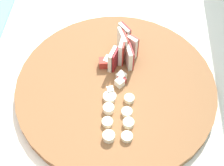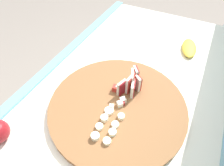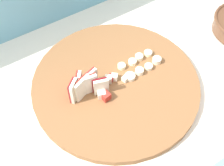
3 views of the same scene
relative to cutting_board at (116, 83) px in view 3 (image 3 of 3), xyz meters
name	(u,v)px [view 3 (image 3 of 3)]	position (x,y,z in m)	size (l,w,h in m)	color
tiled_countertop	(105,160)	(-0.05, -0.01, -0.46)	(1.36, 0.68, 0.91)	silver
tile_backsplash	(56,68)	(-0.05, 0.35, -0.25)	(2.40, 0.04, 1.32)	#6BADC6
cutting_board	(116,83)	(0.00, 0.00, 0.00)	(0.46, 0.46, 0.02)	brown
apple_wedge_fan	(85,85)	(-0.09, 0.01, 0.04)	(0.10, 0.07, 0.07)	maroon
apple_dice_pile	(109,86)	(-0.03, -0.01, 0.02)	(0.10, 0.07, 0.02)	white
banana_slice_rows	(140,65)	(0.09, 0.01, 0.02)	(0.12, 0.07, 0.01)	white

